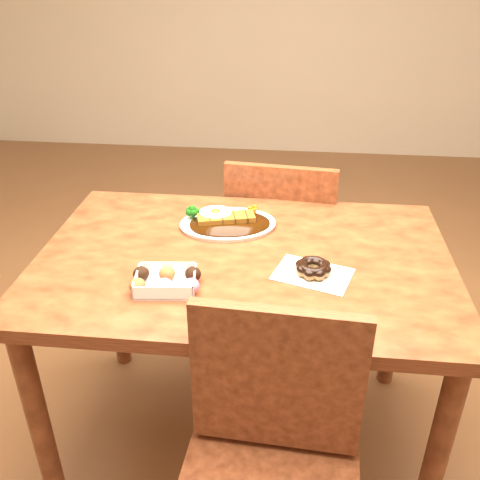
# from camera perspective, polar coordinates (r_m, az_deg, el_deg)

# --- Properties ---
(ground) EXTENTS (6.00, 6.00, 0.00)m
(ground) POSITION_cam_1_polar(r_m,az_deg,el_deg) (2.04, 0.34, -20.04)
(ground) COLOR brown
(ground) RESTS_ON ground
(table) EXTENTS (1.20, 0.80, 0.75)m
(table) POSITION_cam_1_polar(r_m,az_deg,el_deg) (1.61, 0.41, -4.72)
(table) COLOR #431B0D
(table) RESTS_ON ground
(chair_far) EXTENTS (0.46, 0.46, 0.87)m
(chair_far) POSITION_cam_1_polar(r_m,az_deg,el_deg) (2.15, 4.46, -0.74)
(chair_far) COLOR #431B0D
(chair_far) RESTS_ON ground
(katsu_curry_plate) EXTENTS (0.33, 0.27, 0.06)m
(katsu_curry_plate) POSITION_cam_1_polar(r_m,az_deg,el_deg) (1.71, -1.49, 1.98)
(katsu_curry_plate) COLOR white
(katsu_curry_plate) RESTS_ON table
(donut_box) EXTENTS (0.19, 0.14, 0.04)m
(donut_box) POSITION_cam_1_polar(r_m,az_deg,el_deg) (1.42, -7.93, -4.29)
(donut_box) COLOR white
(donut_box) RESTS_ON table
(pon_de_ring) EXTENTS (0.24, 0.20, 0.04)m
(pon_de_ring) POSITION_cam_1_polar(r_m,az_deg,el_deg) (1.47, 7.81, -3.01)
(pon_de_ring) COLOR silver
(pon_de_ring) RESTS_ON table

